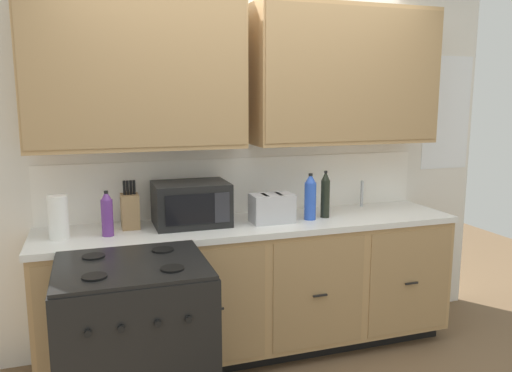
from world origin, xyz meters
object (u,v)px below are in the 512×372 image
object	(u,v)px
bottle_dark	(325,195)
microwave	(191,204)
stove_range	(135,350)
bottle_blue	(310,197)
knife_block	(130,210)
bottle_violet	(107,214)
paper_towel_roll	(58,217)
toaster	(272,208)

from	to	relation	value
bottle_dark	microwave	bearing A→B (deg)	174.30
stove_range	bottle_blue	bearing A→B (deg)	25.04
knife_block	bottle_dark	distance (m)	1.32
microwave	bottle_dark	distance (m)	0.93
bottle_violet	bottle_blue	world-z (taller)	bottle_blue
knife_block	bottle_violet	size ratio (longest dim) A/B	1.12
knife_block	paper_towel_roll	world-z (taller)	knife_block
stove_range	bottle_dark	distance (m)	1.62
microwave	bottle_violet	bearing A→B (deg)	-167.68
bottle_dark	bottle_blue	xyz separation A→B (m)	(-0.12, -0.02, -0.00)
bottle_blue	bottle_violet	bearing A→B (deg)	179.98
stove_range	toaster	size ratio (longest dim) A/B	3.39
microwave	bottle_dark	size ratio (longest dim) A/B	1.47
bottle_blue	knife_block	bearing A→B (deg)	172.98
paper_towel_roll	knife_block	bearing A→B (deg)	16.84
bottle_violet	microwave	bearing A→B (deg)	12.32
bottle_blue	microwave	bearing A→B (deg)	171.69
microwave	toaster	bearing A→B (deg)	-11.47
knife_block	paper_towel_roll	bearing A→B (deg)	-163.16
microwave	knife_block	distance (m)	0.39
bottle_violet	bottle_blue	size ratio (longest dim) A/B	0.87
microwave	toaster	size ratio (longest dim) A/B	1.71
microwave	bottle_blue	bearing A→B (deg)	-8.31
toaster	knife_block	size ratio (longest dim) A/B	0.90
toaster	bottle_blue	xyz separation A→B (m)	(0.27, -0.01, 0.06)
bottle_violet	toaster	bearing A→B (deg)	0.53
bottle_violet	bottle_blue	bearing A→B (deg)	-0.02
bottle_dark	bottle_violet	size ratio (longest dim) A/B	1.18
knife_block	bottle_blue	xyz separation A→B (m)	(1.19, -0.15, 0.04)
paper_towel_roll	bottle_violet	distance (m)	0.28
microwave	knife_block	world-z (taller)	knife_block
knife_block	bottle_violet	world-z (taller)	knife_block
microwave	paper_towel_roll	xyz separation A→B (m)	(-0.81, -0.10, -0.01)
stove_range	bottle_violet	world-z (taller)	bottle_violet
paper_towel_roll	bottle_blue	world-z (taller)	bottle_blue
knife_block	stove_range	bearing A→B (deg)	-94.40
microwave	bottle_dark	world-z (taller)	bottle_dark
paper_towel_roll	bottle_dark	xyz separation A→B (m)	(1.73, 0.01, 0.03)
stove_range	toaster	bearing A→B (deg)	31.39
stove_range	microwave	bearing A→B (deg)	57.56
bottle_violet	bottle_blue	distance (m)	1.33
toaster	bottle_violet	world-z (taller)	bottle_violet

